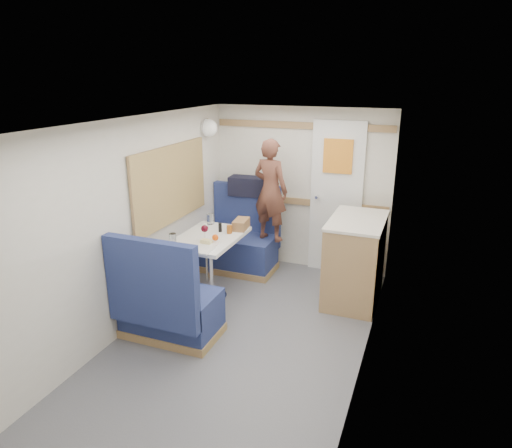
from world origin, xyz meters
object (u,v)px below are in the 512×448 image
at_px(bench_near, 168,309).
at_px(cheese_block, 206,241).
at_px(dinette_table, 209,250).
at_px(tray, 202,247).
at_px(bench_far, 241,246).
at_px(person, 270,190).
at_px(tumbler_mid, 210,219).
at_px(dome_light, 209,128).
at_px(wine_glass, 205,229).
at_px(duffel_bag, 249,186).
at_px(beer_glass, 229,229).
at_px(bread_loaf, 241,224).
at_px(salt_grinder, 206,228).
at_px(galley_counter, 355,259).
at_px(tumbler_left, 173,239).
at_px(pepper_grinder, 220,227).
at_px(orange_fruit, 215,237).

height_order(bench_near, cheese_block, bench_near).
xyz_separation_m(dinette_table, tray, (0.09, -0.33, 0.16)).
distance_m(dinette_table, bench_far, 0.90).
relative_size(person, tumbler_mid, 10.00).
distance_m(dome_light, wine_glass, 1.40).
bearing_deg(cheese_block, duffel_bag, 93.55).
relative_size(beer_glass, bread_loaf, 0.36).
relative_size(tumbler_mid, salt_grinder, 1.29).
height_order(beer_glass, salt_grinder, salt_grinder).
bearing_deg(person, duffel_bag, -21.67).
relative_size(galley_counter, tumbler_left, 7.90).
bearing_deg(dinette_table, galley_counter, 20.54).
height_order(bench_near, galley_counter, bench_near).
bearing_deg(tumbler_mid, salt_grinder, -73.88).
xyz_separation_m(galley_counter, person, (-1.08, 0.30, 0.59)).
bearing_deg(bread_loaf, bench_far, 113.87).
xyz_separation_m(person, pepper_grinder, (-0.34, -0.68, -0.29)).
xyz_separation_m(dome_light, duffel_bag, (0.40, 0.27, -0.73)).
bearing_deg(person, dome_light, 13.60).
distance_m(person, orange_fruit, 1.06).
bearing_deg(bench_far, beer_glass, -76.51).
relative_size(bench_near, wine_glass, 6.25).
relative_size(cheese_block, tumbler_left, 0.94).
distance_m(dinette_table, pepper_grinder, 0.28).
distance_m(dinette_table, tray, 0.38).
bearing_deg(tumbler_left, tumbler_mid, 85.47).
bearing_deg(pepper_grinder, galley_counter, 14.71).
xyz_separation_m(tray, tumbler_mid, (-0.26, 0.70, 0.05)).
height_order(bench_far, bench_near, same).
relative_size(cheese_block, salt_grinder, 1.16).
relative_size(dome_light, bread_loaf, 0.78).
distance_m(duffel_bag, bread_loaf, 0.83).
distance_m(dinette_table, person, 1.06).
xyz_separation_m(galley_counter, tumbler_mid, (-1.64, -0.17, 0.31)).
bearing_deg(bread_loaf, pepper_grinder, -134.24).
relative_size(orange_fruit, pepper_grinder, 0.66).
height_order(bench_far, tumbler_mid, bench_far).
xyz_separation_m(dome_light, bread_loaf, (0.61, -0.49, -0.98)).
xyz_separation_m(tray, tumbler_left, (-0.31, -0.02, 0.05)).
distance_m(tray, beer_glass, 0.50).
xyz_separation_m(dinette_table, duffel_bag, (0.01, 1.12, 0.45)).
bearing_deg(bench_far, wine_glass, -88.62).
bearing_deg(bread_loaf, dinette_table, -122.30).
distance_m(person, salt_grinder, 0.93).
distance_m(galley_counter, orange_fruit, 1.52).
height_order(tray, bread_loaf, bread_loaf).
bearing_deg(beer_glass, dinette_table, -135.01).
height_order(bench_near, orange_fruit, bench_near).
relative_size(duffel_bag, beer_glass, 5.32).
relative_size(tumbler_left, pepper_grinder, 1.16).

